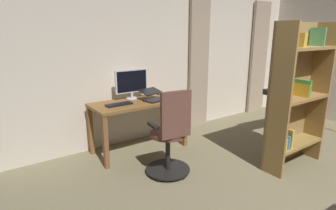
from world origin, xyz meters
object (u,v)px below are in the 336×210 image
(cell_phone_by_monitor, at_px, (173,97))
(cell_phone_face_up, at_px, (161,94))
(computer_monitor, at_px, (132,82))
(laptop, at_px, (154,97))
(computer_keyboard, at_px, (119,104))
(piano_keyboard, at_px, (296,90))
(office_chair, at_px, (171,137))
(bookshelf, at_px, (295,97))
(desk, at_px, (139,108))

(cell_phone_by_monitor, bearing_deg, cell_phone_face_up, -61.63)
(computer_monitor, xyz_separation_m, laptop, (-0.21, 0.27, -0.20))
(computer_keyboard, xyz_separation_m, piano_keyboard, (-2.94, 0.83, -0.02))
(piano_keyboard, bearing_deg, office_chair, 6.94)
(computer_monitor, height_order, computer_keyboard, computer_monitor)
(computer_keyboard, bearing_deg, computer_monitor, -143.67)
(office_chair, distance_m, bookshelf, 1.67)
(cell_phone_face_up, distance_m, bookshelf, 1.93)
(desk, height_order, bookshelf, bookshelf)
(office_chair, height_order, piano_keyboard, office_chair)
(laptop, xyz_separation_m, piano_keyboard, (-2.40, 0.80, -0.06))
(cell_phone_face_up, bearing_deg, piano_keyboard, 128.11)
(cell_phone_by_monitor, relative_size, piano_keyboard, 0.11)
(laptop, bearing_deg, piano_keyboard, 150.22)
(desk, relative_size, piano_keyboard, 1.08)
(desk, xyz_separation_m, computer_keyboard, (0.33, 0.05, 0.12))
(cell_phone_by_monitor, height_order, bookshelf, bookshelf)
(office_chair, xyz_separation_m, computer_keyboard, (0.27, -0.83, 0.27))
(desk, distance_m, cell_phone_face_up, 0.53)
(computer_monitor, bearing_deg, bookshelf, 129.18)
(desk, xyz_separation_m, cell_phone_by_monitor, (-0.55, 0.09, 0.11))
(computer_monitor, distance_m, piano_keyboard, 2.83)
(laptop, height_order, piano_keyboard, laptop)
(cell_phone_face_up, relative_size, bookshelf, 0.08)
(desk, bearing_deg, cell_phone_by_monitor, 170.86)
(cell_phone_by_monitor, relative_size, cell_phone_face_up, 1.00)
(piano_keyboard, bearing_deg, bookshelf, 35.85)
(computer_keyboard, height_order, cell_phone_by_monitor, computer_keyboard)
(computer_keyboard, relative_size, piano_keyboard, 0.29)
(cell_phone_by_monitor, bearing_deg, computer_monitor, -10.73)
(office_chair, relative_size, laptop, 2.89)
(computer_keyboard, bearing_deg, bookshelf, 139.37)
(computer_keyboard, xyz_separation_m, cell_phone_by_monitor, (-0.88, 0.04, -0.01))
(bookshelf, bearing_deg, cell_phone_face_up, -61.74)
(office_chair, distance_m, cell_phone_by_monitor, 1.04)
(laptop, xyz_separation_m, cell_phone_face_up, (-0.29, -0.23, -0.05))
(desk, relative_size, computer_keyboard, 3.76)
(office_chair, distance_m, piano_keyboard, 2.68)
(cell_phone_by_monitor, bearing_deg, office_chair, 68.29)
(office_chair, bearing_deg, desk, 93.47)
(computer_keyboard, bearing_deg, laptop, 177.03)
(computer_keyboard, distance_m, piano_keyboard, 3.05)
(computer_monitor, height_order, bookshelf, bookshelf)
(desk, xyz_separation_m, bookshelf, (-1.41, 1.54, 0.28))
(computer_monitor, distance_m, cell_phone_by_monitor, 0.67)
(cell_phone_face_up, height_order, bookshelf, bookshelf)
(laptop, distance_m, piano_keyboard, 2.53)
(laptop, height_order, cell_phone_face_up, laptop)
(office_chair, xyz_separation_m, bookshelf, (-1.47, 0.66, 0.43))
(desk, relative_size, cell_phone_face_up, 9.54)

